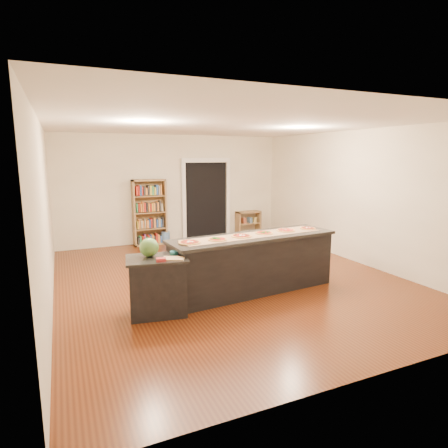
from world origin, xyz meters
name	(u,v)px	position (x,y,z in m)	size (l,w,h in m)	color
room	(228,204)	(0.00, 0.00, 1.40)	(6.00, 7.00, 2.80)	#EBE2C6
doorway	(206,195)	(0.90, 3.46, 1.20)	(1.40, 0.09, 2.21)	black
kitchen_island	(253,263)	(0.12, -0.76, 0.48)	(2.90, 0.79, 0.96)	black
side_counter	(157,286)	(-1.59, -1.05, 0.42)	(0.85, 0.62, 0.84)	black
bookshelf	(150,212)	(-0.71, 3.30, 0.84)	(0.84, 0.30, 1.68)	#957448
low_shelf	(248,223)	(2.13, 3.30, 0.35)	(0.70, 0.30, 0.70)	#957448
waste_bin	(166,238)	(-0.33, 3.22, 0.16)	(0.22, 0.22, 0.32)	#486FA1
kraft_paper	(253,235)	(0.12, -0.74, 0.96)	(2.52, 0.45, 0.00)	tan
watermelon	(149,247)	(-1.67, -0.96, 0.98)	(0.27, 0.27, 0.27)	#144214
cutting_board	(174,258)	(-1.40, -1.23, 0.85)	(0.30, 0.20, 0.02)	tan
package_red	(161,260)	(-1.58, -1.27, 0.86)	(0.13, 0.09, 0.05)	maroon
package_teal	(174,253)	(-1.31, -0.99, 0.87)	(0.13, 0.13, 0.05)	#195966
pizza_a	(190,242)	(-1.04, -0.86, 0.97)	(0.33, 0.33, 0.02)	tan
pizza_b	(217,239)	(-0.57, -0.84, 0.97)	(0.31, 0.31, 0.02)	tan
pizza_c	(241,236)	(-0.11, -0.77, 0.97)	(0.34, 0.34, 0.02)	tan
pizza_d	(264,233)	(0.35, -0.70, 0.97)	(0.29, 0.29, 0.02)	tan
pizza_e	(286,230)	(0.81, -0.66, 0.97)	(0.33, 0.33, 0.02)	tan
pizza_f	(308,228)	(1.27, -0.66, 0.97)	(0.27, 0.27, 0.02)	tan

